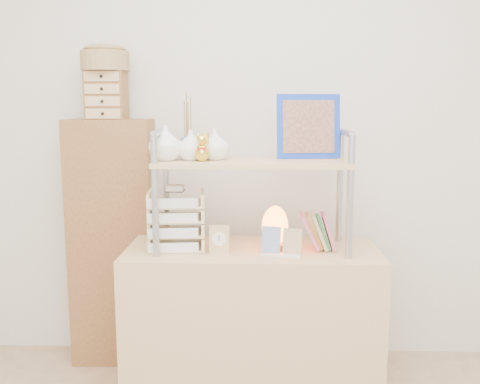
{
  "coord_description": "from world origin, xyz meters",
  "views": [
    {
      "loc": [
        0.02,
        -1.27,
        1.43
      ],
      "look_at": [
        -0.06,
        1.2,
        1.02
      ],
      "focal_mm": 40.0,
      "sensor_mm": 36.0,
      "label": 1
    }
  ],
  "objects_px": {
    "cabinet": "(113,243)",
    "salt_lamp": "(275,227)",
    "desk": "(252,323)",
    "letter_tray": "(176,223)"
  },
  "relations": [
    {
      "from": "letter_tray",
      "to": "salt_lamp",
      "type": "height_order",
      "value": "letter_tray"
    },
    {
      "from": "cabinet",
      "to": "salt_lamp",
      "type": "bearing_deg",
      "value": -23.85
    },
    {
      "from": "desk",
      "to": "salt_lamp",
      "type": "distance_m",
      "value": 0.49
    },
    {
      "from": "cabinet",
      "to": "letter_tray",
      "type": "relative_size",
      "value": 4.42
    },
    {
      "from": "cabinet",
      "to": "letter_tray",
      "type": "xyz_separation_m",
      "value": [
        0.41,
        -0.37,
        0.2
      ]
    },
    {
      "from": "desk",
      "to": "salt_lamp",
      "type": "relative_size",
      "value": 5.81
    },
    {
      "from": "desk",
      "to": "salt_lamp",
      "type": "bearing_deg",
      "value": 2.74
    },
    {
      "from": "letter_tray",
      "to": "desk",
      "type": "bearing_deg",
      "value": 0.78
    },
    {
      "from": "cabinet",
      "to": "salt_lamp",
      "type": "height_order",
      "value": "cabinet"
    },
    {
      "from": "cabinet",
      "to": "desk",
      "type": "bearing_deg",
      "value": -26.93
    }
  ]
}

